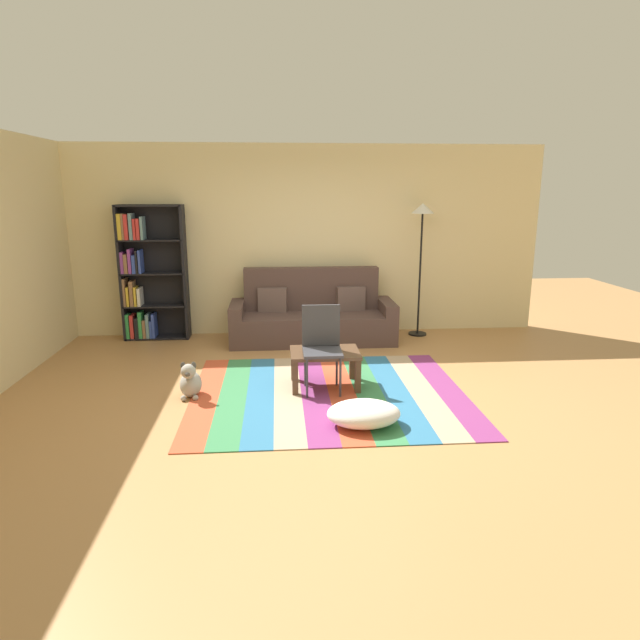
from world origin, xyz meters
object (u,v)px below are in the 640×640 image
Objects in this scene: coffee_table at (325,358)px; tv_remote at (336,351)px; bookshelf at (146,276)px; standing_lamp at (422,226)px; pouf at (364,414)px; folding_chair at (322,341)px; couch at (312,317)px; dog at (190,382)px.

coffee_table is 0.15m from tv_remote.
bookshelf is 3.93m from standing_lamp.
pouf is (2.59, -3.18, -0.78)m from bookshelf.
standing_lamp is (1.28, 3.07, 1.45)m from pouf.
folding_chair is (-0.15, -0.01, 0.12)m from tv_remote.
standing_lamp is 2.10× the size of folding_chair.
bookshelf is 0.99× the size of standing_lamp.
coffee_table is at bearing 177.42° from tv_remote.
standing_lamp reaches higher than coffee_table.
bookshelf is at bearing 172.98° from couch.
dog is (-1.38, -2.05, -0.18)m from couch.
couch reaches higher than tv_remote.
couch is at bearing 95.36° from pouf.
couch reaches higher than dog.
tv_remote reaches higher than dog.
pouf is at bearing -50.92° from bookshelf.
standing_lamp is (1.56, 0.18, 1.24)m from couch.
coffee_table is 1.42m from dog.
folding_chair reaches higher than tv_remote.
coffee_table is 1.08m from pouf.
dog is (-1.66, 0.84, 0.04)m from pouf.
standing_lamp is 2.80m from tv_remote.
bookshelf is 2.62m from dog.
couch is 2.00m from standing_lamp.
couch is 1.21× the size of bookshelf.
couch reaches higher than coffee_table.
pouf is at bearing -58.87° from tv_remote.
folding_chair reaches higher than dog.
standing_lamp is at bearing 37.19° from dog.
standing_lamp is (3.87, -0.11, 0.68)m from bookshelf.
folding_chair is at bearing -90.80° from couch.
bookshelf is 4.72× the size of dog.
folding_chair is at bearing -121.01° from coffee_table.
standing_lamp is at bearing 52.98° from coffee_table.
pouf is at bearing -27.01° from dog.
bookshelf is 2.08× the size of folding_chair.
bookshelf is at bearing 137.16° from coffee_table.
couch reaches higher than folding_chair.
folding_chair is at bearing -152.27° from tv_remote.
coffee_table reaches higher than pouf.
bookshelf is at bearing 170.29° from folding_chair.
dog is at bearing -142.81° from standing_lamp.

